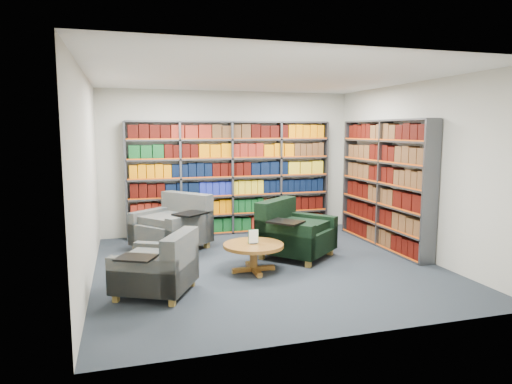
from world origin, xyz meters
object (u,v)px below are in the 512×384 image
object	(u,v)px
chair_teal_left	(176,227)
chair_green_right	(291,234)
chair_teal_front	(161,269)
coffee_table	(253,249)

from	to	relation	value
chair_teal_left	chair_green_right	size ratio (longest dim) A/B	1.03
chair_green_right	chair_teal_left	bearing A→B (deg)	149.66
chair_teal_front	chair_teal_left	bearing A→B (deg)	79.07
chair_teal_left	coffee_table	world-z (taller)	chair_teal_left
chair_teal_left	coffee_table	bearing A→B (deg)	-60.62
chair_teal_front	coffee_table	bearing A→B (deg)	22.45
chair_green_right	coffee_table	bearing A→B (deg)	-142.64
chair_teal_front	coffee_table	distance (m)	1.46
chair_teal_front	chair_green_right	bearing A→B (deg)	28.60
chair_teal_front	coffee_table	xyz separation A→B (m)	(1.35, 0.56, 0.01)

